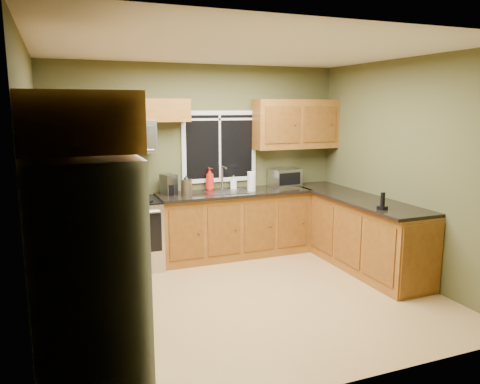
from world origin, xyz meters
TOP-DOWN VIEW (x-y plane):
  - floor at (0.00, 0.00)m, footprint 4.20×4.20m
  - ceiling at (0.00, 0.00)m, footprint 4.20×4.20m
  - back_wall at (0.00, 1.80)m, footprint 4.20×0.00m
  - front_wall at (0.00, -1.80)m, footprint 4.20×0.00m
  - left_wall at (-2.10, 0.00)m, footprint 0.00×3.60m
  - right_wall at (2.10, 0.00)m, footprint 0.00×3.60m
  - window at (0.30, 1.78)m, footprint 1.12×0.03m
  - base_cabinets_left at (-1.80, 0.48)m, footprint 0.60×2.65m
  - countertop_left at (-1.78, 0.48)m, footprint 0.65×2.65m
  - base_cabinets_back at (0.42, 1.50)m, footprint 2.17×0.60m
  - countertop_back at (0.42, 1.48)m, footprint 2.17×0.65m
  - base_cabinets_peninsula at (1.80, 0.54)m, footprint 0.60×2.52m
  - countertop_peninsula at (1.78, 0.55)m, footprint 0.65×2.50m
  - upper_cabinets_left at (-1.94, 0.48)m, footprint 0.33×2.65m
  - upper_cabinets_back_left at (-0.85, 1.64)m, footprint 1.30×0.33m
  - upper_cabinets_back_right at (1.45, 1.64)m, footprint 1.30×0.33m
  - upper_cabinet_over_fridge at (-1.74, -1.30)m, footprint 0.72×0.90m
  - refrigerator at (-1.74, -1.30)m, footprint 0.74×0.90m
  - range at (-1.05, 1.47)m, footprint 0.76×0.69m
  - microwave at (-1.05, 1.61)m, footprint 0.76×0.41m
  - sink at (0.30, 1.49)m, footprint 0.60×0.42m
  - toaster_oven at (1.28, 1.62)m, footprint 0.46×0.38m
  - coffee_maker at (-0.50, 1.58)m, footprint 0.23×0.26m
  - kettle at (-0.30, 1.43)m, footprint 0.20×0.20m
  - paper_towel_roll at (0.65, 1.43)m, footprint 0.14×0.14m
  - soap_bottle_a at (0.12, 1.70)m, footprint 0.16×0.16m
  - soap_bottle_b at (0.48, 1.70)m, footprint 0.11×0.11m
  - cordless_phone at (1.60, -0.24)m, footprint 0.11×0.11m

SIDE VIEW (x-z plane):
  - floor at x=0.00m, z-range 0.00..0.00m
  - base_cabinets_peninsula at x=1.80m, z-range 0.00..0.90m
  - base_cabinets_left at x=-1.80m, z-range 0.00..0.90m
  - base_cabinets_back at x=0.42m, z-range 0.00..0.90m
  - range at x=-1.05m, z-range 0.00..0.94m
  - refrigerator at x=-1.74m, z-range 0.00..1.80m
  - countertop_left at x=-1.78m, z-range 0.90..0.94m
  - countertop_back at x=0.42m, z-range 0.90..0.94m
  - countertop_peninsula at x=1.78m, z-range 0.90..0.94m
  - sink at x=0.30m, z-range 0.77..1.13m
  - cordless_phone at x=1.60m, z-range 0.90..1.10m
  - soap_bottle_b at x=0.48m, z-range 0.94..1.13m
  - kettle at x=-0.30m, z-range 0.93..1.20m
  - coffee_maker at x=-0.50m, z-range 0.93..1.21m
  - toaster_oven at x=1.28m, z-range 0.94..1.21m
  - paper_towel_roll at x=0.65m, z-range 0.93..1.23m
  - soap_bottle_a at x=0.12m, z-range 0.94..1.26m
  - back_wall at x=0.00m, z-range -0.75..3.45m
  - front_wall at x=0.00m, z-range -0.75..3.45m
  - left_wall at x=-2.10m, z-range -0.45..3.15m
  - right_wall at x=2.10m, z-range -0.45..3.15m
  - window at x=0.30m, z-range 1.04..2.06m
  - microwave at x=-1.05m, z-range 1.52..1.94m
  - upper_cabinets_left at x=-1.94m, z-range 1.50..2.22m
  - upper_cabinets_back_right at x=1.45m, z-range 1.50..2.22m
  - upper_cabinet_over_fridge at x=-1.74m, z-range 1.84..2.22m
  - upper_cabinets_back_left at x=-0.85m, z-range 1.92..2.22m
  - ceiling at x=0.00m, z-range 2.70..2.70m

